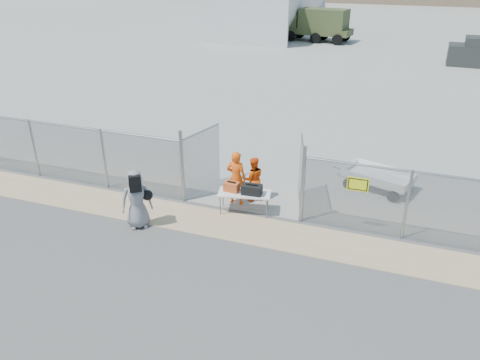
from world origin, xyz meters
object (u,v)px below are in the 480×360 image
at_px(utility_trailer, 378,179).
at_px(visitor, 137,199).
at_px(folding_table, 244,202).
at_px(security_worker_right, 253,179).
at_px(security_worker_left, 236,178).

bearing_deg(utility_trailer, visitor, -124.37).
distance_m(folding_table, visitor, 3.39).
bearing_deg(folding_table, security_worker_right, 78.55).
bearing_deg(security_worker_left, utility_trailer, -146.90).
relative_size(visitor, utility_trailer, 0.63).
xyz_separation_m(folding_table, utility_trailer, (3.91, 3.17, 0.01)).
bearing_deg(security_worker_left, folding_table, 134.05).
bearing_deg(security_worker_right, visitor, 16.66).
bearing_deg(folding_table, visitor, -157.56).
bearing_deg(visitor, folding_table, -0.51).
height_order(security_worker_right, visitor, visitor).
xyz_separation_m(folding_table, visitor, (-2.75, -1.89, 0.58)).
bearing_deg(folding_table, security_worker_left, 120.49).
relative_size(security_worker_left, visitor, 1.00).
height_order(security_worker_left, security_worker_right, security_worker_left).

